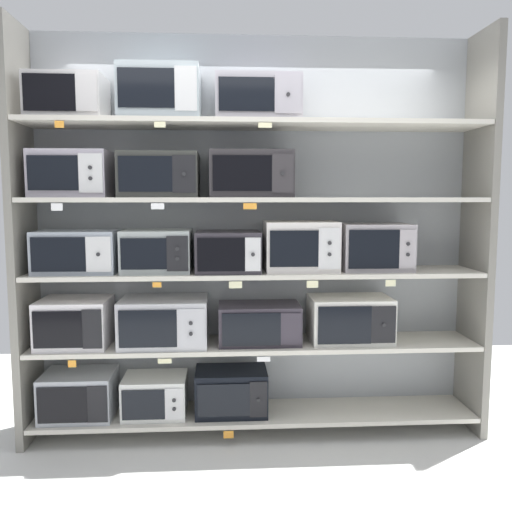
% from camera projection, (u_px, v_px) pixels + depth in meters
% --- Properties ---
extents(back_panel, '(3.17, 0.04, 2.71)m').
position_uv_depth(back_panel, '(254.00, 234.00, 3.80)').
color(back_panel, '#9EA3A8').
rests_on(back_panel, ground).
extents(upright_left, '(0.05, 0.44, 2.71)m').
position_uv_depth(upright_left, '(22.00, 237.00, 3.47)').
color(upright_left, gray).
rests_on(upright_left, ground).
extents(upright_right, '(0.05, 0.44, 2.71)m').
position_uv_depth(upright_right, '(478.00, 235.00, 3.66)').
color(upright_right, gray).
rests_on(upright_right, ground).
extents(shelf_0, '(2.97, 0.44, 0.03)m').
position_uv_depth(shelf_0, '(256.00, 413.00, 3.70)').
color(shelf_0, beige).
rests_on(shelf_0, ground).
extents(microwave_0, '(0.47, 0.37, 0.30)m').
position_uv_depth(microwave_0, '(79.00, 394.00, 3.60)').
color(microwave_0, '#9FA4AC').
rests_on(microwave_0, shelf_0).
extents(microwave_1, '(0.42, 0.35, 0.27)m').
position_uv_depth(microwave_1, '(155.00, 395.00, 3.63)').
color(microwave_1, silver).
rests_on(microwave_1, shelf_0).
extents(microwave_2, '(0.48, 0.34, 0.30)m').
position_uv_depth(microwave_2, '(231.00, 391.00, 3.66)').
color(microwave_2, black).
rests_on(microwave_2, shelf_0).
extents(price_tag_0, '(0.07, 0.00, 0.05)m').
position_uv_depth(price_tag_0, '(229.00, 435.00, 3.47)').
color(price_tag_0, orange).
extents(shelf_1, '(2.97, 0.44, 0.03)m').
position_uv_depth(shelf_1, '(256.00, 344.00, 3.64)').
color(shelf_1, beige).
extents(microwave_3, '(0.45, 0.40, 0.31)m').
position_uv_depth(microwave_3, '(75.00, 322.00, 3.55)').
color(microwave_3, silver).
rests_on(microwave_3, shelf_1).
extents(microwave_4, '(0.57, 0.43, 0.31)m').
position_uv_depth(microwave_4, '(164.00, 321.00, 3.58)').
color(microwave_4, '#B4B4BA').
rests_on(microwave_4, shelf_1).
extents(microwave_5, '(0.55, 0.34, 0.26)m').
position_uv_depth(microwave_5, '(259.00, 323.00, 3.62)').
color(microwave_5, '#342E38').
rests_on(microwave_5, shelf_1).
extents(microwave_6, '(0.55, 0.37, 0.30)m').
position_uv_depth(microwave_6, '(350.00, 319.00, 3.66)').
color(microwave_6, white).
rests_on(microwave_6, shelf_1).
extents(price_tag_1, '(0.05, 0.00, 0.04)m').
position_uv_depth(price_tag_1, '(72.00, 364.00, 3.35)').
color(price_tag_1, orange).
extents(price_tag_2, '(0.09, 0.00, 0.03)m').
position_uv_depth(price_tag_2, '(165.00, 361.00, 3.39)').
color(price_tag_2, beige).
extents(price_tag_3, '(0.09, 0.00, 0.03)m').
position_uv_depth(price_tag_3, '(264.00, 359.00, 3.43)').
color(price_tag_3, white).
extents(shelf_2, '(2.97, 0.44, 0.03)m').
position_uv_depth(shelf_2, '(256.00, 273.00, 3.59)').
color(shelf_2, beige).
extents(microwave_7, '(0.52, 0.37, 0.28)m').
position_uv_depth(microwave_7, '(78.00, 252.00, 3.50)').
color(microwave_7, '#99A3AF').
rests_on(microwave_7, shelf_2).
extents(microwave_8, '(0.44, 0.38, 0.28)m').
position_uv_depth(microwave_8, '(157.00, 251.00, 3.53)').
color(microwave_8, '#9DA5A3').
rests_on(microwave_8, shelf_2).
extents(microwave_9, '(0.42, 0.42, 0.27)m').
position_uv_depth(microwave_9, '(228.00, 251.00, 3.56)').
color(microwave_9, '#343037').
rests_on(microwave_9, shelf_2).
extents(microwave_10, '(0.48, 0.38, 0.33)m').
position_uv_depth(microwave_10, '(300.00, 246.00, 3.58)').
color(microwave_10, silver).
rests_on(microwave_10, shelf_2).
extents(microwave_11, '(0.47, 0.35, 0.31)m').
position_uv_depth(microwave_11, '(375.00, 247.00, 3.62)').
color(microwave_11, '#A49DA1').
rests_on(microwave_11, shelf_2).
extents(price_tag_4, '(0.05, 0.00, 0.03)m').
position_uv_depth(price_tag_4, '(157.00, 285.00, 3.33)').
color(price_tag_4, orange).
extents(price_tag_5, '(0.08, 0.00, 0.04)m').
position_uv_depth(price_tag_5, '(235.00, 285.00, 3.36)').
color(price_tag_5, beige).
extents(price_tag_6, '(0.07, 0.00, 0.05)m').
position_uv_depth(price_tag_6, '(312.00, 284.00, 3.39)').
color(price_tag_6, beige).
extents(price_tag_7, '(0.07, 0.00, 0.04)m').
position_uv_depth(price_tag_7, '(391.00, 283.00, 3.42)').
color(price_tag_7, beige).
extents(shelf_3, '(2.97, 0.44, 0.03)m').
position_uv_depth(shelf_3, '(256.00, 200.00, 3.54)').
color(shelf_3, beige).
extents(microwave_12, '(0.48, 0.35, 0.30)m').
position_uv_depth(microwave_12, '(72.00, 174.00, 3.44)').
color(microwave_12, '#A39BA9').
rests_on(microwave_12, shelf_3).
extents(microwave_13, '(0.50, 0.42, 0.29)m').
position_uv_depth(microwave_13, '(160.00, 175.00, 3.48)').
color(microwave_13, '#333430').
rests_on(microwave_13, shelf_3).
extents(microwave_14, '(0.53, 0.41, 0.30)m').
position_uv_depth(microwave_14, '(251.00, 174.00, 3.51)').
color(microwave_14, '#2E2B2E').
rests_on(microwave_14, shelf_3).
extents(price_tag_8, '(0.07, 0.00, 0.04)m').
position_uv_depth(price_tag_8, '(57.00, 207.00, 3.24)').
color(price_tag_8, white).
extents(price_tag_9, '(0.08, 0.00, 0.04)m').
position_uv_depth(price_tag_9, '(158.00, 206.00, 3.28)').
color(price_tag_9, white).
extents(price_tag_10, '(0.08, 0.00, 0.04)m').
position_uv_depth(price_tag_10, '(250.00, 206.00, 3.31)').
color(price_tag_10, orange).
extents(shelf_4, '(2.97, 0.44, 0.03)m').
position_uv_depth(shelf_4, '(256.00, 124.00, 3.48)').
color(shelf_4, beige).
extents(microwave_15, '(0.46, 0.37, 0.27)m').
position_uv_depth(microwave_15, '(68.00, 98.00, 3.39)').
color(microwave_15, '#BAB7B6').
rests_on(microwave_15, shelf_4).
extents(microwave_16, '(0.50, 0.43, 0.33)m').
position_uv_depth(microwave_16, '(161.00, 95.00, 3.42)').
color(microwave_16, '#9BA7AD').
rests_on(microwave_16, shelf_4).
extents(microwave_17, '(0.54, 0.35, 0.28)m').
position_uv_depth(microwave_17, '(258.00, 99.00, 3.46)').
color(microwave_17, '#9E9AA3').
rests_on(microwave_17, shelf_4).
extents(price_tag_11, '(0.05, 0.00, 0.04)m').
position_uv_depth(price_tag_11, '(59.00, 124.00, 3.19)').
color(price_tag_11, orange).
extents(price_tag_12, '(0.07, 0.00, 0.03)m').
position_uv_depth(price_tag_12, '(160.00, 125.00, 3.23)').
color(price_tag_12, beige).
extents(price_tag_13, '(0.08, 0.00, 0.03)m').
position_uv_depth(price_tag_13, '(265.00, 125.00, 3.27)').
color(price_tag_13, beige).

